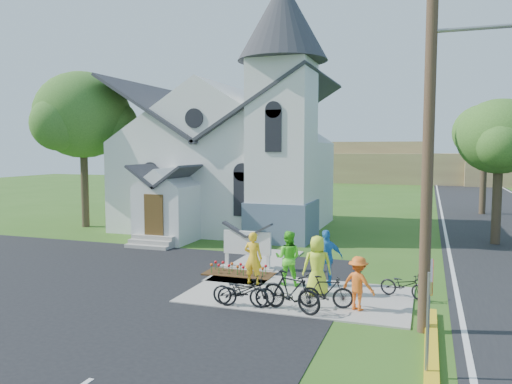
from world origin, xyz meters
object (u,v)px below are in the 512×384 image
at_px(cyclist_2, 326,258).
at_px(bike_4, 404,285).
at_px(cyclist_0, 253,258).
at_px(church_sign, 247,243).
at_px(cyclist_3, 358,283).
at_px(bike_3, 326,292).
at_px(bike_0, 246,292).
at_px(stop_sign, 431,293).
at_px(bike_2, 241,291).
at_px(utility_pole, 432,119).
at_px(cyclist_1, 288,258).
at_px(bike_1, 291,292).
at_px(cyclist_4, 317,265).

xyz_separation_m(cyclist_2, bike_4, (2.55, -0.60, -0.55)).
bearing_deg(cyclist_0, church_sign, -60.49).
bearing_deg(cyclist_3, bike_3, 31.76).
relative_size(bike_0, bike_3, 1.07).
height_order(stop_sign, bike_2, stop_sign).
relative_size(church_sign, cyclist_0, 1.22).
distance_m(utility_pole, bike_4, 5.70).
bearing_deg(cyclist_1, bike_1, 104.91).
relative_size(utility_pole, bike_1, 5.23).
bearing_deg(bike_2, bike_1, -92.74).
bearing_deg(bike_3, cyclist_1, 26.80).
height_order(cyclist_3, bike_4, cyclist_3).
height_order(cyclist_0, bike_2, cyclist_0).
bearing_deg(bike_1, stop_sign, -111.34).
xyz_separation_m(utility_pole, bike_4, (-0.66, 2.73, -4.96)).
bearing_deg(church_sign, utility_pole, -35.60).
height_order(utility_pole, cyclist_1, utility_pole).
xyz_separation_m(utility_pole, cyclist_1, (-4.45, 2.96, -4.43)).
relative_size(church_sign, bike_1, 1.15).
bearing_deg(cyclist_4, bike_2, 23.79).
bearing_deg(bike_3, stop_sign, -155.20).
bearing_deg(cyclist_2, bike_3, 77.45).
height_order(stop_sign, bike_3, stop_sign).
height_order(utility_pole, bike_4, utility_pole).
bearing_deg(cyclist_2, cyclist_4, 63.36).
distance_m(cyclist_0, cyclist_2, 2.48).
bearing_deg(church_sign, cyclist_3, -37.57).
height_order(church_sign, bike_3, church_sign).
height_order(stop_sign, cyclist_2, stop_sign).
xyz_separation_m(stop_sign, cyclist_2, (-3.29, 6.03, -0.79)).
height_order(church_sign, cyclist_2, cyclist_2).
distance_m(cyclist_2, bike_3, 2.50).
xyz_separation_m(church_sign, bike_0, (1.57, -4.40, -0.53)).
bearing_deg(cyclist_3, cyclist_2, -37.00).
bearing_deg(stop_sign, bike_0, 149.34).
bearing_deg(church_sign, cyclist_2, -22.27).
xyz_separation_m(utility_pole, bike_0, (-4.99, 0.30, -4.91)).
distance_m(utility_pole, cyclist_4, 5.90).
xyz_separation_m(cyclist_0, cyclist_3, (3.76, -1.62, -0.12)).
height_order(bike_0, bike_4, bike_0).
distance_m(cyclist_2, cyclist_4, 1.17).
distance_m(bike_2, cyclist_3, 3.42).
bearing_deg(cyclist_2, bike_0, 35.99).
height_order(cyclist_4, bike_4, cyclist_4).
height_order(bike_2, bike_4, bike_2).
bearing_deg(utility_pole, cyclist_3, 149.88).
bearing_deg(cyclist_1, cyclist_0, 10.84).
bearing_deg(cyclist_2, cyclist_3, 97.57).
xyz_separation_m(cyclist_1, cyclist_4, (1.17, -0.80, 0.02)).
relative_size(utility_pole, bike_4, 6.61).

